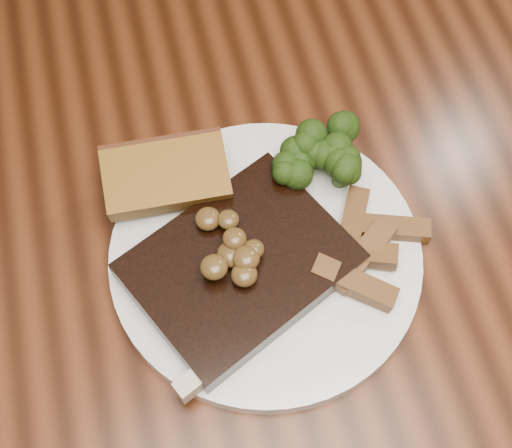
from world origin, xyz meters
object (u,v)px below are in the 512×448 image
at_px(garlic_bread, 169,188).
at_px(dining_table, 275,283).
at_px(plate, 265,257).
at_px(potato_wedges, 353,241).
at_px(steak, 240,266).

bearing_deg(garlic_bread, dining_table, -34.87).
bearing_deg(plate, potato_wedges, -8.86).
distance_m(steak, garlic_bread, 0.10).
xyz_separation_m(plate, garlic_bread, (-0.07, 0.08, 0.02)).
distance_m(plate, steak, 0.03).
distance_m(plate, garlic_bread, 0.11).
height_order(dining_table, potato_wedges, potato_wedges).
xyz_separation_m(dining_table, steak, (-0.04, -0.02, 0.12)).
relative_size(dining_table, steak, 9.26).
height_order(dining_table, garlic_bread, garlic_bread).
relative_size(plate, garlic_bread, 2.53).
bearing_deg(steak, garlic_bread, 90.39).
distance_m(garlic_bread, potato_wedges, 0.17).
height_order(dining_table, steak, steak).
bearing_deg(steak, dining_table, 6.31).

